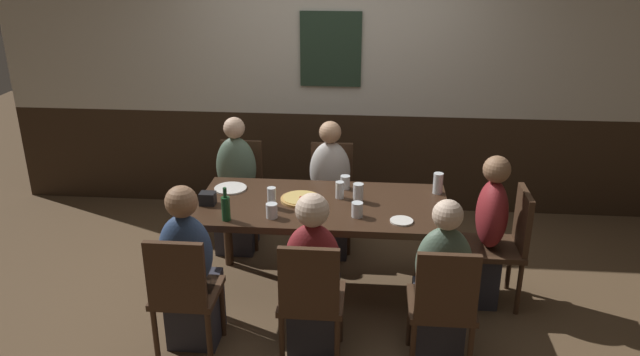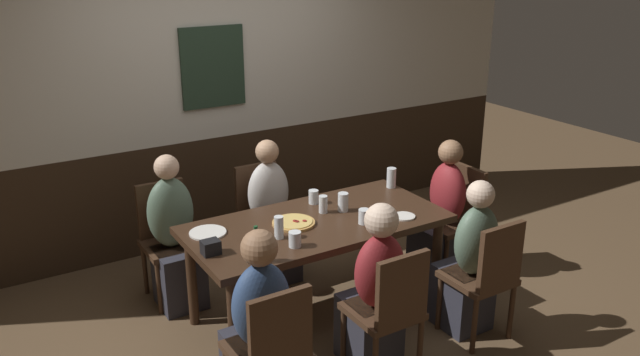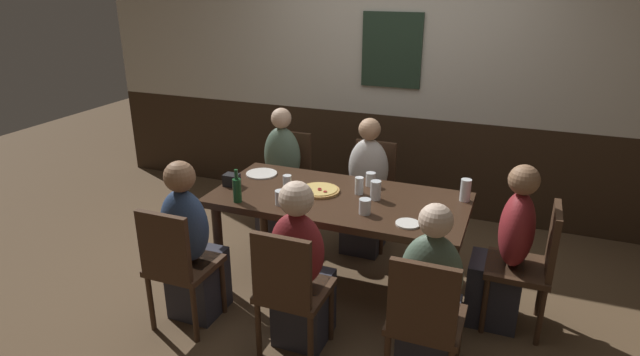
{
  "view_description": "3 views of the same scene",
  "coord_description": "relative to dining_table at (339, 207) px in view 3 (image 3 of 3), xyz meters",
  "views": [
    {
      "loc": [
        0.34,
        -4.03,
        2.53
      ],
      "look_at": [
        -0.01,
        -0.06,
        0.96
      ],
      "focal_mm": 34.4,
      "sensor_mm": 36.0,
      "label": 1
    },
    {
      "loc": [
        -2.11,
        -3.49,
        2.53
      ],
      "look_at": [
        0.07,
        0.07,
        1.02
      ],
      "focal_mm": 36.12,
      "sensor_mm": 36.0,
      "label": 2
    },
    {
      "loc": [
        1.14,
        -3.25,
        2.21
      ],
      "look_at": [
        -0.15,
        0.03,
        0.85
      ],
      "focal_mm": 29.53,
      "sensor_mm": 36.0,
      "label": 3
    }
  ],
  "objects": [
    {
      "name": "chair_right_near",
      "position": [
        0.79,
        -0.85,
        -0.16
      ],
      "size": [
        0.4,
        0.4,
        0.88
      ],
      "color": "#422B1C",
      "rests_on": "ground_plane"
    },
    {
      "name": "plate_white_large",
      "position": [
        -0.72,
        0.2,
        0.09
      ],
      "size": [
        0.25,
        0.25,
        0.01
      ],
      "primitive_type": "cylinder",
      "color": "white",
      "rests_on": "dining_table"
    },
    {
      "name": "pizza",
      "position": [
        -0.16,
        0.04,
        0.09
      ],
      "size": [
        0.3,
        0.3,
        0.03
      ],
      "color": "tan",
      "rests_on": "dining_table"
    },
    {
      "name": "tumbler_short",
      "position": [
        0.12,
        0.11,
        0.13
      ],
      "size": [
        0.06,
        0.06,
        0.13
      ],
      "color": "silver",
      "rests_on": "dining_table"
    },
    {
      "name": "chair_mid_far",
      "position": [
        0.0,
        0.85,
        -0.16
      ],
      "size": [
        0.4,
        0.4,
        0.88
      ],
      "color": "#422B1C",
      "rests_on": "ground_plane"
    },
    {
      "name": "plate_white_small",
      "position": [
        0.56,
        -0.26,
        0.09
      ],
      "size": [
        0.16,
        0.16,
        0.01
      ],
      "primitive_type": "cylinder",
      "color": "white",
      "rests_on": "dining_table"
    },
    {
      "name": "chair_left_near",
      "position": [
        -0.79,
        -0.85,
        -0.16
      ],
      "size": [
        0.4,
        0.4,
        0.88
      ],
      "color": "#422B1C",
      "rests_on": "ground_plane"
    },
    {
      "name": "person_head_east",
      "position": [
        1.16,
        0.0,
        -0.18
      ],
      "size": [
        0.37,
        0.34,
        1.14
      ],
      "color": "#2D2D38",
      "rests_on": "ground_plane"
    },
    {
      "name": "condiment_caddy",
      "position": [
        -0.82,
        -0.09,
        0.12
      ],
      "size": [
        0.11,
        0.09,
        0.09
      ],
      "primitive_type": "cube",
      "color": "black",
      "rests_on": "dining_table"
    },
    {
      "name": "dining_table",
      "position": [
        0.0,
        0.0,
        0.0
      ],
      "size": [
        1.81,
        0.87,
        0.74
      ],
      "color": "#382316",
      "rests_on": "ground_plane"
    },
    {
      "name": "chair_head_east",
      "position": [
        1.32,
        0.0,
        -0.16
      ],
      "size": [
        0.4,
        0.4,
        0.88
      ],
      "color": "#422B1C",
      "rests_on": "ground_plane"
    },
    {
      "name": "wall_back",
      "position": [
        -0.0,
        1.65,
        0.64
      ],
      "size": [
        6.4,
        0.13,
        2.6
      ],
      "color": "#332316",
      "rests_on": "ground_plane"
    },
    {
      "name": "person_left_far",
      "position": [
        -0.79,
        0.69,
        -0.18
      ],
      "size": [
        0.34,
        0.37,
        1.15
      ],
      "color": "#2D2D38",
      "rests_on": "ground_plane"
    },
    {
      "name": "tumbler_water",
      "position": [
        -0.35,
        -0.11,
        0.15
      ],
      "size": [
        0.06,
        0.06,
        0.15
      ],
      "color": "silver",
      "rests_on": "dining_table"
    },
    {
      "name": "chair_mid_near",
      "position": [
        0.0,
        -0.85,
        -0.16
      ],
      "size": [
        0.4,
        0.4,
        0.88
      ],
      "color": "#422B1C",
      "rests_on": "ground_plane"
    },
    {
      "name": "person_mid_near",
      "position": [
        0.0,
        -0.69,
        -0.18
      ],
      "size": [
        0.34,
        0.37,
        1.12
      ],
      "color": "#2D2D38",
      "rests_on": "ground_plane"
    },
    {
      "name": "beer_glass_tall",
      "position": [
        0.26,
        -0.2,
        0.12
      ],
      "size": [
        0.08,
        0.08,
        0.1
      ],
      "color": "silver",
      "rests_on": "dining_table"
    },
    {
      "name": "highball_clear",
      "position": [
        0.84,
        0.26,
        0.15
      ],
      "size": [
        0.07,
        0.07,
        0.16
      ],
      "color": "silver",
      "rests_on": "dining_table"
    },
    {
      "name": "pint_glass_pale",
      "position": [
        0.15,
        0.29,
        0.12
      ],
      "size": [
        0.07,
        0.07,
        0.1
      ],
      "color": "silver",
      "rests_on": "dining_table"
    },
    {
      "name": "ground_plane",
      "position": [
        0.0,
        0.0,
        -0.66
      ],
      "size": [
        12.0,
        12.0,
        0.0
      ],
      "primitive_type": "plane",
      "color": "brown"
    },
    {
      "name": "person_right_near",
      "position": [
        0.79,
        -0.69,
        -0.2
      ],
      "size": [
        0.34,
        0.37,
        1.11
      ],
      "color": "#2D2D38",
      "rests_on": "ground_plane"
    },
    {
      "name": "person_mid_far",
      "position": [
        -0.0,
        0.69,
        -0.18
      ],
      "size": [
        0.34,
        0.37,
        1.14
      ],
      "color": "#2D2D38",
      "rests_on": "ground_plane"
    },
    {
      "name": "person_left_near",
      "position": [
        -0.79,
        -0.69,
        -0.18
      ],
      "size": [
        0.34,
        0.37,
        1.14
      ],
      "color": "#2D2D38",
      "rests_on": "ground_plane"
    },
    {
      "name": "beer_glass_half",
      "position": [
        -0.33,
        -0.27,
        0.12
      ],
      "size": [
        0.08,
        0.08,
        0.1
      ],
      "color": "silver",
      "rests_on": "dining_table"
    },
    {
      "name": "pint_glass_stout",
      "position": [
        0.25,
        0.05,
        0.14
      ],
      "size": [
        0.08,
        0.08,
        0.14
      ],
      "color": "silver",
      "rests_on": "dining_table"
    },
    {
      "name": "beer_bottle_green",
      "position": [
        -0.63,
        -0.34,
        0.17
      ],
      "size": [
        0.06,
        0.06,
        0.24
      ],
      "color": "#194723",
      "rests_on": "dining_table"
    },
    {
      "name": "chair_left_far",
      "position": [
        -0.79,
        0.85,
        -0.16
      ],
      "size": [
        0.4,
        0.4,
        0.88
      ],
      "color": "#422B1C",
      "rests_on": "ground_plane"
    }
  ]
}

